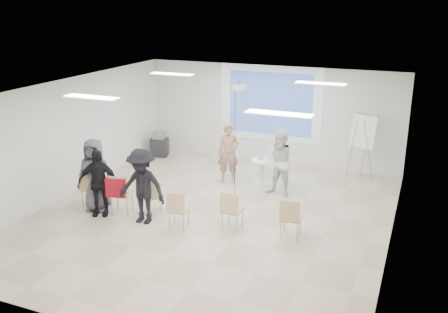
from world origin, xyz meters
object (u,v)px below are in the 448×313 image
at_px(chair_far_left, 89,187).
at_px(audience_outer, 95,171).
at_px(player_right, 281,160).
at_px(audience_left, 98,178).
at_px(chair_center, 177,207).
at_px(flipchart_easel, 364,131).
at_px(chair_right_far, 290,216).
at_px(laptop, 155,195).
at_px(chair_left_mid, 120,191).
at_px(player_left, 229,149).
at_px(audience_mid, 142,182).
at_px(av_cart, 159,145).
at_px(pedestal_table, 261,171).
at_px(chair_right_inner, 231,208).
at_px(chair_left_inner, 154,194).

bearing_deg(chair_far_left, audience_outer, -13.92).
xyz_separation_m(player_right, audience_left, (-3.60, -2.77, -0.05)).
distance_m(chair_center, flipchart_easel, 5.87).
relative_size(chair_right_far, laptop, 3.09).
bearing_deg(chair_center, chair_left_mid, 165.46).
relative_size(chair_center, flipchart_easel, 0.46).
relative_size(player_left, audience_mid, 0.95).
xyz_separation_m(chair_center, av_cart, (-3.05, 4.58, -0.15)).
relative_size(pedestal_table, chair_right_far, 0.84).
height_order(chair_left_mid, audience_mid, audience_mid).
height_order(flipchart_easel, av_cart, flipchart_easel).
xyz_separation_m(chair_far_left, audience_mid, (1.70, -0.30, 0.48)).
bearing_deg(laptop, audience_outer, -4.80).
xyz_separation_m(player_right, av_cart, (-4.58, 1.80, -0.60)).
height_order(player_right, flipchart_easel, player_right).
distance_m(chair_right_inner, laptop, 2.08).
bearing_deg(laptop, audience_mid, 72.53).
relative_size(chair_left_inner, audience_left, 0.43).
distance_m(chair_center, audience_left, 2.11).
relative_size(chair_left_mid, chair_center, 1.12).
relative_size(chair_left_mid, chair_right_inner, 1.09).
height_order(pedestal_table, audience_outer, audience_outer).
xyz_separation_m(player_right, chair_left_inner, (-2.46, -2.21, -0.50)).
distance_m(pedestal_table, chair_center, 3.45).
bearing_deg(flipchart_easel, chair_right_inner, -96.45).
height_order(chair_right_far, audience_mid, audience_mid).
bearing_deg(audience_mid, chair_far_left, 169.84).
distance_m(player_left, audience_outer, 3.73).
relative_size(player_right, audience_outer, 0.98).
height_order(player_right, laptop, player_right).
relative_size(chair_center, laptop, 3.02).
xyz_separation_m(player_left, audience_outer, (-2.23, -2.98, 0.05)).
distance_m(audience_mid, av_cart, 5.07).
bearing_deg(av_cart, audience_left, -93.28).
height_order(chair_right_inner, flipchart_easel, flipchart_easel).
bearing_deg(chair_center, player_left, 83.80).
relative_size(chair_right_far, flipchart_easel, 0.47).
height_order(player_right, chair_center, player_right).
bearing_deg(player_left, audience_outer, -143.46).
relative_size(chair_center, av_cart, 1.08).
relative_size(flipchart_easel, av_cart, 2.36).
xyz_separation_m(chair_left_mid, chair_center, (1.61, -0.19, -0.06)).
relative_size(audience_mid, av_cart, 2.43).
bearing_deg(chair_left_inner, chair_right_far, -23.86).
bearing_deg(audience_left, player_left, 38.20).
relative_size(chair_far_left, audience_outer, 0.44).
bearing_deg(pedestal_table, chair_left_mid, -127.79).
bearing_deg(laptop, av_cart, -84.17).
bearing_deg(player_left, flipchart_easel, 8.38).
xyz_separation_m(chair_right_far, audience_left, (-4.49, -0.48, 0.39)).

